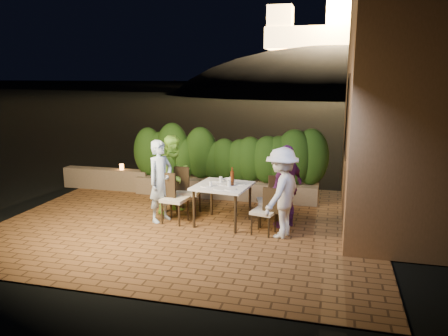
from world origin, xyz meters
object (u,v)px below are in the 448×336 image
(chair_right_front, at_px, (264,211))
(diner_blue, at_px, (161,181))
(diner_green, at_px, (174,175))
(chair_right_back, at_px, (269,200))
(beer_bottle, at_px, (232,176))
(diner_white, at_px, (282,193))
(parapet_lamp, at_px, (122,167))
(diner_purple, at_px, (287,186))
(chair_left_front, at_px, (175,198))
(chair_left_back, at_px, (188,191))
(bowl, at_px, (227,180))
(dining_table, at_px, (223,204))

(chair_right_front, height_order, diner_blue, diner_blue)
(diner_green, bearing_deg, chair_right_back, -69.81)
(beer_bottle, height_order, diner_white, diner_white)
(diner_white, bearing_deg, parapet_lamp, -100.19)
(diner_purple, bearing_deg, chair_right_back, -66.73)
(chair_left_front, bearing_deg, diner_white, 0.64)
(chair_left_back, xyz_separation_m, diner_purple, (1.99, -0.26, 0.28))
(diner_white, xyz_separation_m, parapet_lamp, (-4.14, 2.18, -0.21))
(bowl, bearing_deg, diner_purple, -9.59)
(bowl, distance_m, diner_green, 1.13)
(bowl, height_order, chair_right_back, chair_right_back)
(dining_table, height_order, bowl, bowl)
(beer_bottle, bearing_deg, diner_green, 162.45)
(parapet_lamp, bearing_deg, chair_left_front, -42.79)
(diner_green, bearing_deg, diner_purple, -69.17)
(chair_right_back, relative_size, diner_white, 0.60)
(beer_bottle, xyz_separation_m, diner_green, (-1.29, 0.41, -0.13))
(beer_bottle, xyz_separation_m, chair_right_back, (0.67, 0.14, -0.45))
(diner_green, height_order, diner_white, diner_green)
(diner_purple, bearing_deg, dining_table, -57.10)
(chair_right_back, height_order, diner_green, diner_green)
(dining_table, bearing_deg, chair_left_back, 154.18)
(bowl, distance_m, chair_right_front, 1.12)
(chair_right_back, height_order, diner_blue, diner_blue)
(chair_right_front, xyz_separation_m, diner_purple, (0.34, 0.47, 0.34))
(chair_left_front, height_order, chair_right_back, chair_left_front)
(bowl, xyz_separation_m, chair_right_back, (0.84, -0.18, -0.30))
(chair_left_back, height_order, chair_right_back, chair_left_back)
(diner_green, xyz_separation_m, parapet_lamp, (-1.88, 1.37, -0.22))
(dining_table, bearing_deg, diner_green, 159.31)
(beer_bottle, bearing_deg, bowl, 118.15)
(chair_left_front, bearing_deg, dining_table, 17.35)
(diner_purple, bearing_deg, chair_left_front, -55.44)
(bowl, height_order, diner_white, diner_white)
(dining_table, distance_m, chair_left_front, 0.91)
(chair_right_back, xyz_separation_m, diner_green, (-1.96, 0.27, 0.32))
(diner_blue, distance_m, diner_white, 2.34)
(dining_table, bearing_deg, diner_purple, 6.33)
(chair_left_back, xyz_separation_m, diner_blue, (-0.37, -0.53, 0.30))
(chair_left_front, xyz_separation_m, parapet_lamp, (-2.10, 1.95, 0.09))
(chair_right_front, height_order, diner_white, diner_white)
(diner_blue, height_order, diner_green, diner_green)
(chair_right_back, bearing_deg, diner_green, -23.68)
(diner_blue, distance_m, diner_purple, 2.37)
(chair_left_back, bearing_deg, diner_green, 172.34)
(beer_bottle, height_order, parapet_lamp, beer_bottle)
(chair_left_front, height_order, chair_right_front, chair_left_front)
(diner_blue, xyz_separation_m, diner_green, (0.07, 0.55, 0.01))
(diner_purple, relative_size, parapet_lamp, 10.91)
(chair_right_back, bearing_deg, diner_purple, 160.86)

